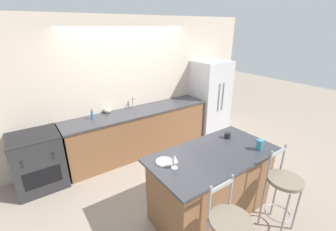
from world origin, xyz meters
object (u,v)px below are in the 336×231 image
(tumbler_cup, at_px, (260,145))
(wine_glass, at_px, (175,159))
(bar_stool_far, at_px, (283,188))
(pumpkin_decoration, at_px, (107,110))
(soap_bottle, at_px, (92,115))
(coffee_mug, at_px, (228,135))
(oven_range, at_px, (39,161))
(bar_stool_near, at_px, (229,230))
(dinner_plate, at_px, (164,162))
(refrigerator, at_px, (210,97))

(tumbler_cup, bearing_deg, wine_glass, 165.05)
(bar_stool_far, xyz_separation_m, pumpkin_decoration, (-1.09, 2.99, 0.35))
(wine_glass, height_order, soap_bottle, wine_glass)
(bar_stool_far, distance_m, coffee_mug, 0.97)
(oven_range, distance_m, bar_stool_near, 3.09)
(dinner_plate, height_order, coffee_mug, coffee_mug)
(bar_stool_near, relative_size, bar_stool_far, 1.00)
(oven_range, relative_size, coffee_mug, 7.54)
(wine_glass, xyz_separation_m, soap_bottle, (-0.30, 2.09, -0.07))
(refrigerator, relative_size, wine_glass, 10.24)
(bar_stool_far, xyz_separation_m, coffee_mug, (-0.03, 0.90, 0.36))
(oven_range, xyz_separation_m, tumbler_cup, (2.46, -2.30, 0.56))
(dinner_plate, xyz_separation_m, soap_bottle, (-0.27, 1.93, 0.04))
(bar_stool_far, xyz_separation_m, wine_glass, (-1.13, 0.75, 0.44))
(coffee_mug, bearing_deg, wine_glass, -171.79)
(soap_bottle, bearing_deg, oven_range, -173.67)
(tumbler_cup, distance_m, pumpkin_decoration, 2.80)
(coffee_mug, relative_size, pumpkin_decoration, 0.85)
(dinner_plate, bearing_deg, pumpkin_decoration, 88.13)
(dinner_plate, height_order, pumpkin_decoration, pumpkin_decoration)
(refrigerator, height_order, pumpkin_decoration, refrigerator)
(pumpkin_decoration, bearing_deg, tumbler_cup, -65.90)
(bar_stool_near, distance_m, bar_stool_far, 1.03)
(wine_glass, xyz_separation_m, tumbler_cup, (1.18, -0.32, -0.05))
(oven_range, bearing_deg, wine_glass, -57.09)
(wine_glass, xyz_separation_m, coffee_mug, (1.10, 0.16, -0.08))
(refrigerator, distance_m, coffee_mug, 2.32)
(pumpkin_decoration, bearing_deg, bar_stool_near, -88.89)
(dinner_plate, bearing_deg, bar_stool_far, -38.17)
(refrigerator, xyz_separation_m, soap_bottle, (-2.84, 0.11, 0.13))
(refrigerator, height_order, bar_stool_near, refrigerator)
(refrigerator, relative_size, pumpkin_decoration, 12.13)
(bar_stool_near, xyz_separation_m, pumpkin_decoration, (-0.06, 3.02, 0.35))
(bar_stool_near, height_order, wine_glass, bar_stool_near)
(refrigerator, relative_size, dinner_plate, 7.92)
(coffee_mug, height_order, soap_bottle, soap_bottle)
(dinner_plate, xyz_separation_m, wine_glass, (0.03, -0.16, 0.11))
(oven_range, bearing_deg, dinner_plate, -55.49)
(bar_stool_far, bearing_deg, coffee_mug, 91.91)
(refrigerator, height_order, coffee_mug, refrigerator)
(wine_glass, bearing_deg, refrigerator, 37.91)
(pumpkin_decoration, bearing_deg, refrigerator, -6.09)
(oven_range, xyz_separation_m, bar_stool_near, (1.38, -2.76, 0.17))
(dinner_plate, relative_size, tumbler_cup, 1.54)
(bar_stool_near, distance_m, soap_bottle, 2.92)
(soap_bottle, bearing_deg, dinner_plate, -82.01)
(oven_range, bearing_deg, pumpkin_decoration, 11.20)
(refrigerator, relative_size, soap_bottle, 9.52)
(bar_stool_near, height_order, dinner_plate, bar_stool_near)
(oven_range, bearing_deg, tumbler_cup, -43.02)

